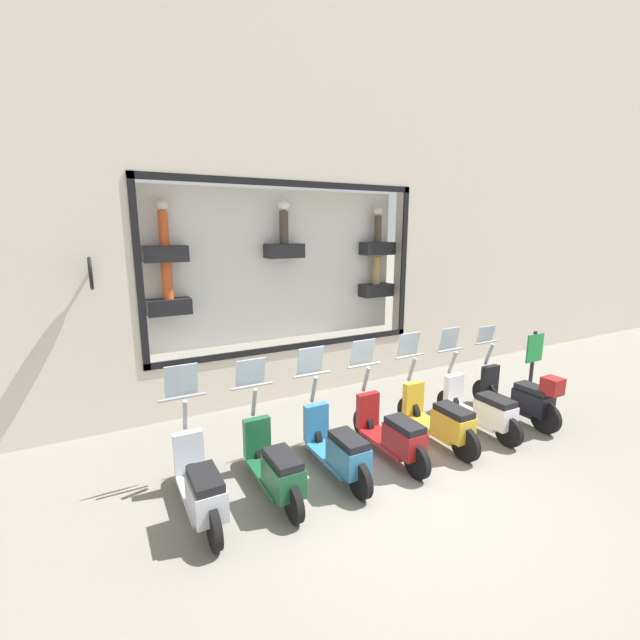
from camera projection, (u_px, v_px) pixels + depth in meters
The scene contains 10 objects.
ground_plane at pixel (396, 479), 5.89m from camera, with size 120.00×120.00×0.00m, color gray.
building_facade at pixel (285, 110), 7.85m from camera, with size 1.17×36.00×10.81m.
scooter_black_0 at pixel (521, 396), 7.56m from camera, with size 1.81×0.61×1.59m.
scooter_white_1 at pixel (481, 408), 7.19m from camera, with size 1.80×0.61×1.66m.
scooter_yellow_2 at pixel (440, 419), 6.76m from camera, with size 1.80×0.60×1.67m.
scooter_red_3 at pixel (392, 433), 6.32m from camera, with size 1.80×0.60×1.67m.
scooter_teal_4 at pixel (338, 447), 5.89m from camera, with size 1.80×0.60×1.67m.
scooter_green_5 at pixel (275, 466), 5.46m from camera, with size 1.79×0.60×1.62m.
scooter_silver_6 at pixel (201, 485), 5.02m from camera, with size 1.80×0.61×1.69m.
shop_sign_post at pixel (532, 366), 8.29m from camera, with size 0.36×0.45×1.47m.
Camera 1 is at (-4.18, 3.44, 3.37)m, focal length 24.00 mm.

